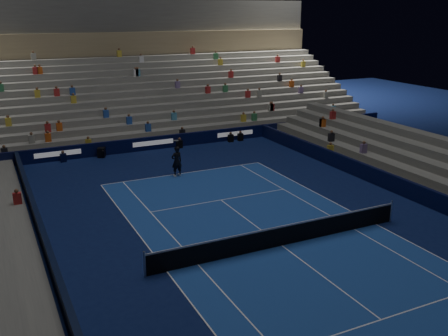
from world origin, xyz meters
name	(u,v)px	position (x,y,z in m)	size (l,w,h in m)	color
ground	(282,246)	(0.00, 0.00, 0.00)	(90.00, 90.00, 0.00)	#0B1644
court_surface	(282,246)	(0.00, 0.00, 0.01)	(10.97, 23.77, 0.01)	#1B4095
sponsor_barrier_far	(153,143)	(0.00, 18.50, 0.50)	(44.00, 0.25, 1.00)	black
sponsor_barrier_east	(438,202)	(9.70, 0.00, 0.50)	(0.25, 37.00, 1.00)	black
sponsor_barrier_west	(58,284)	(-9.70, 0.00, 0.50)	(0.25, 37.00, 1.00)	black
grandstand_main	(119,89)	(0.00, 27.90, 3.38)	(44.00, 15.20, 11.20)	slate
tennis_net	(282,235)	(0.00, 0.00, 0.50)	(12.90, 0.10, 1.10)	#B2B2B7
tennis_player	(177,161)	(-0.66, 11.55, 0.99)	(0.72, 0.47, 1.97)	black
broadcast_camera	(101,152)	(-4.02, 18.08, 0.35)	(0.72, 1.07, 0.69)	black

